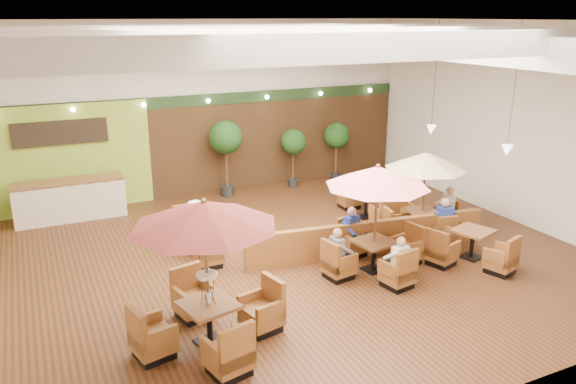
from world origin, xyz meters
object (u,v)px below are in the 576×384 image
diner_3 (444,216)px  topiary_1 (293,144)px  diner_1 (353,227)px  diner_2 (339,247)px  topiary_2 (337,138)px  table_3 (197,234)px  table_0 (206,248)px  topiary_0 (226,140)px  table_2 (425,177)px  table_5 (366,206)px  table_4 (463,247)px  table_1 (376,199)px  diner_0 (399,256)px  diner_4 (447,203)px  service_counter (70,200)px  booth_divider (369,238)px

diner_3 → topiary_1: bearing=121.3°
diner_1 → diner_2: (-0.92, -0.92, -0.02)m
topiary_2 → table_3: bearing=-147.2°
table_0 → diner_3: size_ratio=3.46×
table_0 → topiary_0: (3.17, 8.03, -0.01)m
table_2 → table_5: size_ratio=0.95×
table_4 → diner_1: size_ratio=3.34×
table_0 → table_1: size_ratio=1.10×
table_1 → diner_3: bearing=3.0°
diner_0 → diner_1: (-0.00, 1.85, 0.02)m
table_1 → table_4: (2.26, -0.44, -1.39)m
topiary_0 → topiary_2: 4.06m
table_5 → diner_1: (-1.79, -2.17, 0.40)m
table_2 → topiary_2: (0.47, 5.38, -0.05)m
table_4 → topiary_1: size_ratio=1.30×
diner_1 → table_0: bearing=8.3°
table_2 → table_1: bearing=-139.2°
diner_2 → table_0: bearing=-68.7°
table_5 → diner_4: (1.49, -1.72, 0.39)m
table_0 → topiary_0: bearing=55.8°
diner_2 → diner_4: diner_4 is taller
table_0 → table_5: (6.10, 4.38, -1.49)m
table_2 → diner_0: size_ratio=3.23×
service_counter → table_0: bearing=-78.3°
table_0 → diner_4: 8.12m
topiary_1 → diner_4: bearing=-69.2°
table_5 → diner_1: diner_1 is taller
diner_4 → diner_3: bearing=153.8°
diner_4 → table_4: bearing=169.5°
table_3 → diner_3: size_ratio=2.98×
table_3 → table_4: (5.62, -3.16, -0.15)m
service_counter → booth_divider: bearing=-42.3°
service_counter → booth_divider: 8.56m
table_5 → diner_3: (0.65, -2.56, 0.41)m
table_4 → table_5: size_ratio=1.06×
diner_2 → service_counter: bearing=-142.0°
diner_1 → diner_2: diner_1 is taller
table_1 → topiary_1: table_1 is taller
topiary_0 → diner_0: (1.15, -7.67, -1.10)m
table_3 → diner_0: size_ratio=3.35×
table_1 → table_4: bearing=-20.4°
diner_2 → diner_4: (4.20, 1.37, 0.00)m
diner_2 → diner_3: size_ratio=0.91×
table_1 → diner_2: bearing=170.6°
table_1 → diner_2: (-0.92, 0.00, -1.00)m
service_counter → table_5: bearing=-24.1°
diner_3 → diner_4: size_ratio=1.09×
table_4 → diner_1: bearing=131.1°
table_4 → diner_2: diner_2 is taller
table_0 → diner_2: 3.80m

